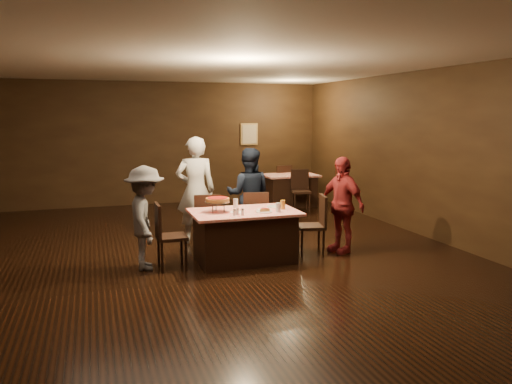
{
  "coord_description": "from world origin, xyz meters",
  "views": [
    {
      "loc": [
        -1.71,
        -7.45,
        2.2
      ],
      "look_at": [
        0.71,
        -0.1,
        1.0
      ],
      "focal_mm": 35.0,
      "sensor_mm": 36.0,
      "label": 1
    }
  ],
  "objects_px": {
    "pizza_stand": "(218,200)",
    "glass_amber": "(283,205)",
    "plate_empty": "(275,207)",
    "glass_front_right": "(278,208)",
    "chair_back_far": "(281,183)",
    "chair_end_left": "(172,235)",
    "diner_grey_knit": "(145,218)",
    "diner_navy_hoodie": "(249,194)",
    "glass_back": "(236,203)",
    "chair_far_right": "(254,219)",
    "chair_far_left": "(208,222)",
    "diner_red_shirt": "(341,205)",
    "main_table": "(244,236)",
    "chair_back_near": "(301,191)",
    "diner_white_jacket": "(196,190)",
    "back_table": "(290,190)",
    "chair_end_right": "(311,225)"
  },
  "relations": [
    {
      "from": "pizza_stand",
      "to": "glass_amber",
      "type": "xyz_separation_m",
      "value": [
        1.0,
        -0.1,
        -0.11
      ]
    },
    {
      "from": "plate_empty",
      "to": "glass_front_right",
      "type": "xyz_separation_m",
      "value": [
        -0.1,
        -0.4,
        0.06
      ]
    },
    {
      "from": "chair_back_far",
      "to": "glass_front_right",
      "type": "bearing_deg",
      "value": 61.81
    },
    {
      "from": "chair_end_left",
      "to": "diner_grey_knit",
      "type": "distance_m",
      "value": 0.45
    },
    {
      "from": "diner_grey_knit",
      "to": "plate_empty",
      "type": "bearing_deg",
      "value": -83.57
    },
    {
      "from": "diner_navy_hoodie",
      "to": "glass_back",
      "type": "relative_size",
      "value": 11.66
    },
    {
      "from": "chair_far_right",
      "to": "diner_grey_knit",
      "type": "height_order",
      "value": "diner_grey_knit"
    },
    {
      "from": "chair_far_left",
      "to": "diner_grey_knit",
      "type": "bearing_deg",
      "value": 44.79
    },
    {
      "from": "diner_red_shirt",
      "to": "main_table",
      "type": "bearing_deg",
      "value": -108.7
    },
    {
      "from": "chair_back_near",
      "to": "plate_empty",
      "type": "relative_size",
      "value": 3.8
    },
    {
      "from": "diner_red_shirt",
      "to": "pizza_stand",
      "type": "xyz_separation_m",
      "value": [
        -2.03,
        0.06,
        0.18
      ]
    },
    {
      "from": "chair_end_left",
      "to": "plate_empty",
      "type": "bearing_deg",
      "value": -85.4
    },
    {
      "from": "plate_empty",
      "to": "diner_red_shirt",
      "type": "bearing_deg",
      "value": -8.38
    },
    {
      "from": "main_table",
      "to": "diner_white_jacket",
      "type": "bearing_deg",
      "value": 110.07
    },
    {
      "from": "pizza_stand",
      "to": "glass_front_right",
      "type": "relative_size",
      "value": 2.71
    },
    {
      "from": "glass_amber",
      "to": "glass_back",
      "type": "height_order",
      "value": "same"
    },
    {
      "from": "back_table",
      "to": "glass_front_right",
      "type": "distance_m",
      "value": 4.76
    },
    {
      "from": "chair_end_left",
      "to": "diner_red_shirt",
      "type": "relative_size",
      "value": 0.61
    },
    {
      "from": "chair_far_left",
      "to": "chair_end_right",
      "type": "bearing_deg",
      "value": 165.12
    },
    {
      "from": "main_table",
      "to": "chair_back_near",
      "type": "relative_size",
      "value": 1.68
    },
    {
      "from": "diner_red_shirt",
      "to": "glass_front_right",
      "type": "relative_size",
      "value": 11.07
    },
    {
      "from": "main_table",
      "to": "diner_red_shirt",
      "type": "distance_m",
      "value": 1.67
    },
    {
      "from": "chair_far_left",
      "to": "diner_navy_hoodie",
      "type": "xyz_separation_m",
      "value": [
        0.84,
        0.44,
        0.34
      ]
    },
    {
      "from": "diner_grey_knit",
      "to": "glass_amber",
      "type": "distance_m",
      "value": 2.06
    },
    {
      "from": "plate_empty",
      "to": "glass_front_right",
      "type": "distance_m",
      "value": 0.42
    },
    {
      "from": "chair_far_right",
      "to": "glass_front_right",
      "type": "height_order",
      "value": "chair_far_right"
    },
    {
      "from": "chair_far_left",
      "to": "glass_front_right",
      "type": "height_order",
      "value": "chair_far_left"
    },
    {
      "from": "diner_grey_knit",
      "to": "back_table",
      "type": "bearing_deg",
      "value": -39.91
    },
    {
      "from": "chair_end_left",
      "to": "plate_empty",
      "type": "distance_m",
      "value": 1.68
    },
    {
      "from": "diner_grey_knit",
      "to": "glass_back",
      "type": "height_order",
      "value": "diner_grey_knit"
    },
    {
      "from": "back_table",
      "to": "chair_back_near",
      "type": "height_order",
      "value": "chair_back_near"
    },
    {
      "from": "pizza_stand",
      "to": "back_table",
      "type": "bearing_deg",
      "value": 55.28
    },
    {
      "from": "chair_back_far",
      "to": "diner_white_jacket",
      "type": "xyz_separation_m",
      "value": [
        -2.86,
        -3.37,
        0.44
      ]
    },
    {
      "from": "chair_far_right",
      "to": "diner_red_shirt",
      "type": "relative_size",
      "value": 0.61
    },
    {
      "from": "chair_far_left",
      "to": "diner_grey_knit",
      "type": "xyz_separation_m",
      "value": [
        -1.06,
        -0.69,
        0.27
      ]
    },
    {
      "from": "diner_white_jacket",
      "to": "chair_back_near",
      "type": "bearing_deg",
      "value": -135.72
    },
    {
      "from": "glass_back",
      "to": "chair_back_near",
      "type": "bearing_deg",
      "value": 51.57
    },
    {
      "from": "diner_grey_knit",
      "to": "diner_red_shirt",
      "type": "bearing_deg",
      "value": -87.4
    },
    {
      "from": "glass_amber",
      "to": "glass_back",
      "type": "relative_size",
      "value": 1.0
    },
    {
      "from": "main_table",
      "to": "chair_end_right",
      "type": "height_order",
      "value": "chair_end_right"
    },
    {
      "from": "chair_far_right",
      "to": "chair_back_far",
      "type": "distance_m",
      "value": 4.4
    },
    {
      "from": "chair_end_right",
      "to": "chair_back_far",
      "type": "height_order",
      "value": "same"
    },
    {
      "from": "plate_empty",
      "to": "glass_front_right",
      "type": "height_order",
      "value": "glass_front_right"
    },
    {
      "from": "back_table",
      "to": "plate_empty",
      "type": "height_order",
      "value": "plate_empty"
    },
    {
      "from": "diner_navy_hoodie",
      "to": "main_table",
      "type": "bearing_deg",
      "value": 91.95
    },
    {
      "from": "main_table",
      "to": "diner_navy_hoodie",
      "type": "height_order",
      "value": "diner_navy_hoodie"
    },
    {
      "from": "chair_far_right",
      "to": "chair_end_right",
      "type": "bearing_deg",
      "value": 141.87
    },
    {
      "from": "glass_back",
      "to": "diner_navy_hoodie",
      "type": "bearing_deg",
      "value": 61.15
    },
    {
      "from": "chair_back_far",
      "to": "pizza_stand",
      "type": "height_order",
      "value": "pizza_stand"
    },
    {
      "from": "chair_far_left",
      "to": "glass_front_right",
      "type": "relative_size",
      "value": 6.79
    }
  ]
}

